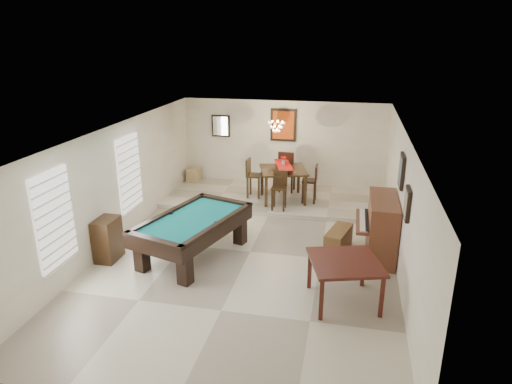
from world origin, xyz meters
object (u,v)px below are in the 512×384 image
at_px(dining_chair_west, 255,178).
at_px(dining_chair_north, 287,171).
at_px(pool_table, 194,237).
at_px(dining_chair_east, 309,184).
at_px(upright_piano, 374,227).
at_px(dining_chair_south, 279,191).
at_px(apothecary_chest, 108,239).
at_px(dining_table, 283,182).
at_px(flower_vase, 284,160).
at_px(square_table, 344,281).
at_px(piano_bench, 338,241).
at_px(corner_bench, 194,174).
at_px(chandelier, 276,123).

bearing_deg(dining_chair_west, dining_chair_north, -46.92).
bearing_deg(pool_table, dining_chair_east, 76.01).
bearing_deg(upright_piano, dining_chair_north, 124.44).
distance_m(dining_chair_south, dining_chair_east, 1.00).
xyz_separation_m(apothecary_chest, dining_chair_west, (2.22, 4.02, 0.21)).
relative_size(dining_table, flower_vase, 4.77).
bearing_deg(pool_table, square_table, -2.72).
bearing_deg(upright_piano, piano_bench, -178.81).
bearing_deg(dining_chair_west, pool_table, 173.53).
relative_size(dining_table, dining_chair_north, 1.00).
relative_size(apothecary_chest, dining_chair_south, 0.89).
bearing_deg(pool_table, piano_bench, 32.34).
relative_size(piano_bench, corner_bench, 2.10).
distance_m(pool_table, flower_vase, 3.81).
distance_m(dining_chair_south, corner_bench, 3.50).
distance_m(upright_piano, dining_table, 3.52).
bearing_deg(corner_bench, dining_table, -20.52).
height_order(pool_table, upright_piano, upright_piano).
bearing_deg(dining_table, square_table, -68.94).
distance_m(flower_vase, dining_chair_north, 0.90).
bearing_deg(dining_chair_east, square_table, 12.35).
height_order(apothecary_chest, chandelier, chandelier).
height_order(pool_table, dining_chair_north, dining_chair_north).
bearing_deg(dining_chair_south, chandelier, 104.64).
relative_size(flower_vase, dining_chair_west, 0.23).
height_order(apothecary_chest, dining_table, dining_table).
xyz_separation_m(piano_bench, dining_chair_south, (-1.59, 1.91, 0.36)).
height_order(upright_piano, dining_table, upright_piano).
relative_size(pool_table, dining_chair_north, 2.11).
bearing_deg(dining_table, dining_chair_east, -3.40).
height_order(pool_table, flower_vase, flower_vase).
xyz_separation_m(square_table, piano_bench, (-0.16, 1.92, -0.14)).
bearing_deg(chandelier, upright_piano, -47.64).
relative_size(pool_table, dining_chair_east, 2.45).
bearing_deg(flower_vase, square_table, -68.94).
relative_size(pool_table, dining_chair_south, 2.53).
bearing_deg(apothecary_chest, dining_chair_west, 61.12).
bearing_deg(apothecary_chest, corner_bench, 89.25).
distance_m(dining_chair_west, chandelier, 1.65).
xyz_separation_m(apothecary_chest, dining_chair_south, (3.02, 3.22, 0.17)).
bearing_deg(dining_chair_south, apothecary_chest, -133.62).
distance_m(piano_bench, dining_chair_west, 3.64).
relative_size(dining_chair_west, dining_chair_east, 1.04).
bearing_deg(corner_bench, dining_chair_east, -17.37).
bearing_deg(corner_bench, dining_chair_west, -26.23).
bearing_deg(dining_chair_east, corner_bench, -108.05).
bearing_deg(dining_table, dining_chair_north, 89.84).
bearing_deg(dining_chair_west, dining_table, -90.87).
relative_size(flower_vase, chandelier, 0.42).
relative_size(square_table, upright_piano, 0.75).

